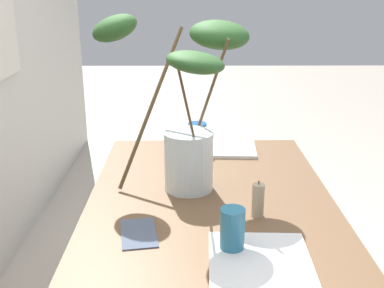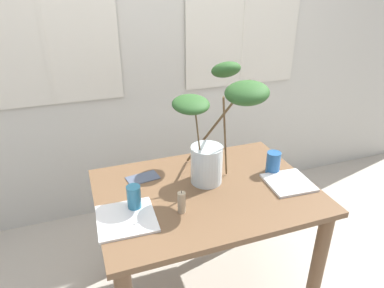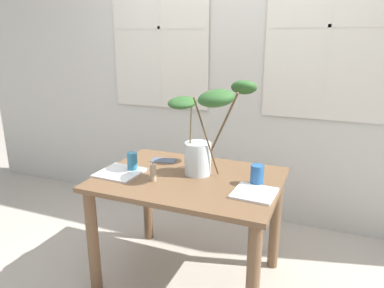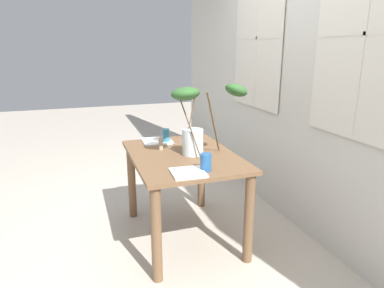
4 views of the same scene
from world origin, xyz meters
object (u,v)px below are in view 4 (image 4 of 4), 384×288
at_px(vase_with_branches, 196,118).
at_px(plate_square_left, 157,141).
at_px(dining_table, 183,171).
at_px(pillar_candle, 161,144).
at_px(drinking_glass_blue_left, 166,136).
at_px(drinking_glass_blue_right, 206,162).
at_px(plate_square_right, 188,173).

height_order(vase_with_branches, plate_square_left, vase_with_branches).
height_order(dining_table, vase_with_branches, vase_with_branches).
relative_size(vase_with_branches, pillar_candle, 5.47).
relative_size(dining_table, plate_square_left, 4.29).
bearing_deg(vase_with_branches, drinking_glass_blue_left, -165.21).
bearing_deg(dining_table, drinking_glass_blue_right, 4.96).
bearing_deg(pillar_candle, plate_square_left, 173.49).
bearing_deg(plate_square_left, plate_square_right, 0.64).
relative_size(vase_with_branches, plate_square_right, 2.83).
distance_m(drinking_glass_blue_right, plate_square_right, 0.15).
relative_size(plate_square_right, pillar_candle, 1.94).
distance_m(dining_table, drinking_glass_blue_left, 0.44).
bearing_deg(plate_square_left, drinking_glass_blue_right, 9.69).
relative_size(drinking_glass_blue_left, plate_square_left, 0.48).
bearing_deg(drinking_glass_blue_right, plate_square_right, -82.98).
bearing_deg(dining_table, drinking_glass_blue_left, -173.84).
bearing_deg(plate_square_right, drinking_glass_blue_right, 97.02).
xyz_separation_m(dining_table, plate_square_right, (0.44, -0.10, 0.15)).
distance_m(drinking_glass_blue_right, plate_square_left, 0.87).
height_order(plate_square_left, plate_square_right, plate_square_right).
height_order(drinking_glass_blue_left, plate_square_right, drinking_glass_blue_left).
xyz_separation_m(drinking_glass_blue_right, pillar_candle, (-0.60, -0.18, -0.01)).
height_order(dining_table, plate_square_left, plate_square_left).
bearing_deg(drinking_glass_blue_left, vase_with_branches, 14.79).
bearing_deg(plate_square_right, plate_square_left, -179.36).
bearing_deg(drinking_glass_blue_left, pillar_candle, -25.60).
height_order(dining_table, drinking_glass_blue_right, drinking_glass_blue_right).
bearing_deg(plate_square_right, vase_with_branches, 152.12).
bearing_deg(dining_table, pillar_candle, -142.21).
distance_m(drinking_glass_blue_right, pillar_candle, 0.62).
distance_m(plate_square_right, pillar_candle, 0.62).
bearing_deg(dining_table, plate_square_right, -12.89).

